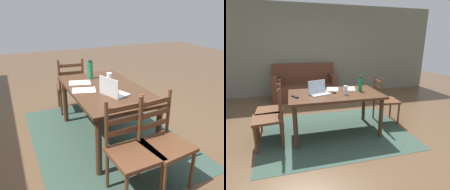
{
  "view_description": "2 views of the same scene",
  "coord_description": "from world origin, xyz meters",
  "views": [
    {
      "loc": [
        -2.75,
        1.16,
        1.77
      ],
      "look_at": [
        -0.05,
        -0.08,
        0.64
      ],
      "focal_mm": 38.59,
      "sensor_mm": 36.0,
      "label": 1
    },
    {
      "loc": [
        -0.71,
        -2.93,
        1.56
      ],
      "look_at": [
        0.06,
        0.01,
        0.69
      ],
      "focal_mm": 28.84,
      "sensor_mm": 36.0,
      "label": 2
    }
  ],
  "objects": [
    {
      "name": "dining_table",
      "position": [
        0.0,
        0.0,
        0.64
      ],
      "size": [
        1.58,
        0.92,
        0.73
      ],
      "color": "#422819",
      "rests_on": "ground"
    },
    {
      "name": "water_bottle",
      "position": [
        0.48,
        0.03,
        0.88
      ],
      "size": [
        0.07,
        0.07,
        0.28
      ],
      "color": "#197247",
      "rests_on": "dining_table"
    },
    {
      "name": "drinking_glass",
      "position": [
        0.15,
        -0.13,
        0.81
      ],
      "size": [
        0.08,
        0.08,
        0.15
      ],
      "primitive_type": "cylinder",
      "color": "silver",
      "rests_on": "dining_table"
    },
    {
      "name": "chair_left_far",
      "position": [
        -1.08,
        0.19,
        0.46
      ],
      "size": [
        0.46,
        0.46,
        0.95
      ],
      "color": "#56331E",
      "rests_on": "ground"
    },
    {
      "name": "area_rug",
      "position": [
        0.0,
        0.0,
        0.0
      ],
      "size": [
        2.56,
        1.93,
        0.01
      ],
      "primitive_type": "cube",
      "color": "#2D4238",
      "rests_on": "ground"
    },
    {
      "name": "paper_stack_left",
      "position": [
        0.02,
        0.29,
        0.74
      ],
      "size": [
        0.28,
        0.34,
        0.0
      ],
      "primitive_type": "cube",
      "rotation": [
        0.0,
        0.0,
        -0.28
      ],
      "color": "white",
      "rests_on": "dining_table"
    },
    {
      "name": "chair_right_far",
      "position": [
        1.08,
        0.19,
        0.46
      ],
      "size": [
        0.48,
        0.48,
        0.95
      ],
      "color": "#56331E",
      "rests_on": "ground"
    },
    {
      "name": "laptop",
      "position": [
        -0.28,
        0.03,
        0.79
      ],
      "size": [
        0.37,
        0.31,
        0.23
      ],
      "color": "silver",
      "rests_on": "dining_table"
    },
    {
      "name": "ground_plane",
      "position": [
        0.0,
        0.0,
        0.0
      ],
      "size": [
        14.0,
        14.0,
        0.0
      ],
      "primitive_type": "plane",
      "color": "brown"
    },
    {
      "name": "paper_stack_right",
      "position": [
        0.34,
        0.24,
        0.74
      ],
      "size": [
        0.28,
        0.34,
        0.0
      ],
      "primitive_type": "cube",
      "rotation": [
        0.0,
        0.0,
        -0.26
      ],
      "color": "white",
      "rests_on": "dining_table"
    },
    {
      "name": "tv_remote",
      "position": [
        -0.68,
        -0.09,
        0.74
      ],
      "size": [
        0.12,
        0.17,
        0.02
      ],
      "primitive_type": "cube",
      "rotation": [
        0.0,
        0.0,
        0.49
      ],
      "color": "black",
      "rests_on": "dining_table"
    },
    {
      "name": "computer_mouse",
      "position": [
        -0.01,
        0.01,
        0.75
      ],
      "size": [
        0.09,
        0.11,
        0.03
      ],
      "primitive_type": "ellipsoid",
      "rotation": [
        0.0,
        0.0,
        0.35
      ],
      "color": "black",
      "rests_on": "dining_table"
    },
    {
      "name": "chair_left_near",
      "position": [
        -1.08,
        -0.18,
        0.46
      ],
      "size": [
        0.49,
        0.49,
        0.95
      ],
      "color": "#56331E",
      "rests_on": "ground"
    }
  ]
}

